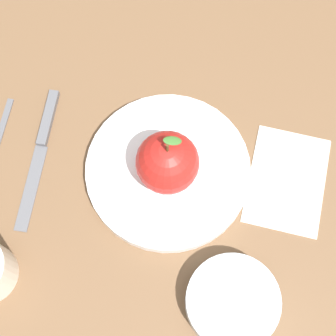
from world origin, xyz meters
name	(u,v)px	position (x,y,z in m)	size (l,w,h in m)	color
ground_plane	(139,177)	(0.00, 0.00, 0.00)	(2.40, 2.40, 0.00)	brown
dinner_plate	(168,170)	(0.03, -0.03, 0.01)	(0.23, 0.23, 0.02)	white
apple	(167,162)	(0.02, -0.03, 0.06)	(0.08, 0.08, 0.10)	#B21E19
side_bowl	(232,302)	(-0.06, -0.20, 0.02)	(0.12, 0.12, 0.03)	silver
knife	(41,145)	(-0.05, 0.14, 0.00)	(0.19, 0.12, 0.01)	#59595E
linen_napkin	(287,180)	(0.12, -0.17, 0.00)	(0.10, 0.15, 0.00)	silver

